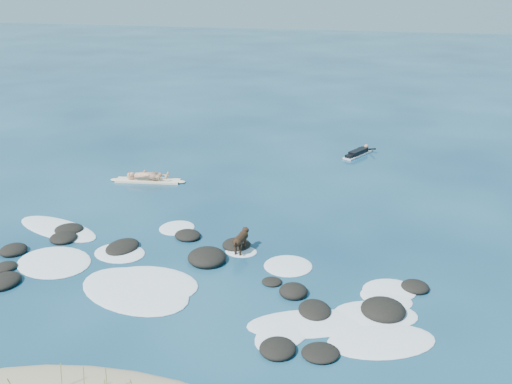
# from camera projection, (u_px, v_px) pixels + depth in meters

# --- Properties ---
(ground) EXTENTS (160.00, 160.00, 0.00)m
(ground) POSITION_uv_depth(u_px,v_px,m) (213.00, 258.00, 19.05)
(ground) COLOR #0A2642
(ground) RESTS_ON ground
(reef_rocks) EXTENTS (14.31, 6.95, 0.49)m
(reef_rocks) POSITION_uv_depth(u_px,v_px,m) (198.00, 272.00, 17.97)
(reef_rocks) COLOR black
(reef_rocks) RESTS_ON ground
(breaking_foam) EXTENTS (15.64, 7.56, 0.12)m
(breaking_foam) POSITION_uv_depth(u_px,v_px,m) (196.00, 282.00, 17.52)
(breaking_foam) COLOR white
(breaking_foam) RESTS_ON ground
(standing_surfer_rig) EXTENTS (3.49, 1.02, 1.99)m
(standing_surfer_rig) POSITION_uv_depth(u_px,v_px,m) (147.00, 165.00, 25.65)
(standing_surfer_rig) COLOR #FAEBC8
(standing_surfer_rig) RESTS_ON ground
(paddling_surfer_rig) EXTENTS (1.61, 2.33, 0.42)m
(paddling_surfer_rig) POSITION_uv_depth(u_px,v_px,m) (359.00, 153.00, 29.62)
(paddling_surfer_rig) COLOR silver
(paddling_surfer_rig) RESTS_ON ground
(dog) EXTENTS (0.42, 1.26, 0.80)m
(dog) POSITION_uv_depth(u_px,v_px,m) (241.00, 238.00, 19.23)
(dog) COLOR black
(dog) RESTS_ON ground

